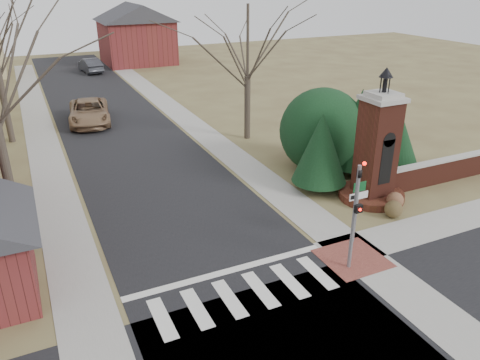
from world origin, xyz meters
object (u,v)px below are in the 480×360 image
brick_gate_monument (376,158)px  distant_car (90,65)px  pickup_truck (89,112)px  traffic_signal_pole (356,207)px  sign_post (358,200)px

brick_gate_monument → distant_car: brick_gate_monument is taller
pickup_truck → distant_car: 20.28m
traffic_signal_pole → pickup_truck: (-5.90, 23.56, -1.74)m
brick_gate_monument → pickup_truck: (-10.60, 19.14, -1.32)m
traffic_signal_pole → sign_post: traffic_signal_pole is taller
sign_post → distant_car: 42.37m
traffic_signal_pole → distant_car: size_ratio=0.93×
traffic_signal_pole → pickup_truck: 24.35m
traffic_signal_pole → pickup_truck: traffic_signal_pole is taller
traffic_signal_pole → pickup_truck: size_ratio=0.74×
brick_gate_monument → pickup_truck: size_ratio=1.06×
distant_car → sign_post: bearing=88.6°
traffic_signal_pole → brick_gate_monument: brick_gate_monument is taller
traffic_signal_pole → distant_car: traffic_signal_pole is taller
sign_post → brick_gate_monument: bearing=41.4°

